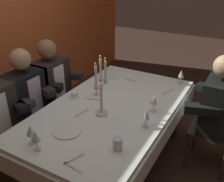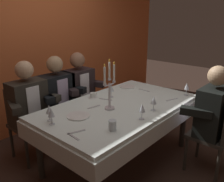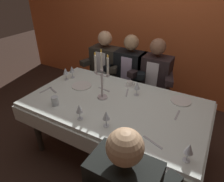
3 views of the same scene
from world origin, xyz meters
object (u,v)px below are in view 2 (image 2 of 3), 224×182
wine_glass_0 (142,108)px  wine_glass_4 (49,110)px  wine_glass_1 (111,88)px  wine_glass_5 (51,113)px  coffee_cup_0 (93,95)px  seated_diner_1 (57,94)px  seated_diner_2 (78,88)px  water_tumbler_0 (112,125)px  seated_diner_0 (28,102)px  dinner_plate_0 (127,87)px  wine_glass_3 (154,101)px  seated_diner_3 (214,111)px  dinner_plate_1 (78,116)px  wine_glass_2 (187,87)px  candelabra (109,89)px  dining_table (119,114)px

wine_glass_0 → wine_glass_4: 0.91m
wine_glass_1 → wine_glass_5: size_ratio=1.00×
coffee_cup_0 → seated_diner_1: 0.52m
wine_glass_5 → seated_diner_2: (0.96, 0.72, -0.12)m
wine_glass_5 → water_tumbler_0: 0.59m
water_tumbler_0 → seated_diner_0: size_ratio=0.08×
water_tumbler_0 → coffee_cup_0: water_tumbler_0 is taller
dinner_plate_0 → seated_diner_2: bearing=131.9°
seated_diner_0 → seated_diner_1: same height
wine_glass_3 → seated_diner_1: bearing=105.4°
wine_glass_4 → dinner_plate_0: bearing=4.7°
wine_glass_3 → seated_diner_3: 0.67m
dinner_plate_1 → seated_diner_1: (0.30, 0.78, -0.01)m
wine_glass_2 → water_tumbler_0: (-1.36, 0.07, -0.07)m
wine_glass_1 → wine_glass_3: bearing=-92.1°
wine_glass_4 → dinner_plate_1: bearing=-28.6°
dinner_plate_1 → wine_glass_2: size_ratio=1.46×
wine_glass_3 → wine_glass_0: bearing=-172.9°
seated_diner_2 → candelabra: bearing=-109.4°
dining_table → seated_diner_0: bearing=126.5°
coffee_cup_0 → seated_diner_3: 1.41m
seated_diner_1 → wine_glass_1: bearing=-59.6°
dinner_plate_1 → seated_diner_3: seated_diner_3 is taller
candelabra → seated_diner_1: candelabra is taller
seated_diner_0 → coffee_cup_0: bearing=-36.7°
dinner_plate_1 → water_tumbler_0: 0.46m
wine_glass_2 → seated_diner_1: bearing=129.0°
wine_glass_3 → water_tumbler_0: size_ratio=1.69×
wine_glass_3 → seated_diner_1: (-0.35, 1.27, -0.12)m
dining_table → seated_diner_3: size_ratio=1.56×
candelabra → coffee_cup_0: 0.48m
seated_diner_3 → wine_glass_2: bearing=57.0°
candelabra → seated_diner_1: bearing=94.3°
wine_glass_5 → water_tumbler_0: size_ratio=1.69×
dinner_plate_0 → wine_glass_4: (-1.40, -0.11, 0.11)m
wine_glass_0 → seated_diner_2: (0.30, 1.30, -0.12)m
wine_glass_5 → seated_diner_3: size_ratio=0.13×
dining_table → seated_diner_2: size_ratio=1.56×
wine_glass_5 → seated_diner_1: 0.94m
wine_glass_4 → seated_diner_3: 1.74m
dinner_plate_1 → coffee_cup_0: (0.51, 0.30, 0.02)m
seated_diner_2 → wine_glass_5: bearing=-143.0°
wine_glass_3 → wine_glass_5: bearing=149.9°
seated_diner_1 → seated_diner_3: bearing=-66.6°
seated_diner_2 → seated_diner_3: 1.81m
dinner_plate_0 → wine_glass_5: size_ratio=1.34×
wine_glass_3 → wine_glass_4: same height
candelabra → dinner_plate_1: (-0.37, 0.10, -0.22)m
dining_table → wine_glass_1: wine_glass_1 is taller
candelabra → wine_glass_5: (-0.65, 0.16, -0.11)m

